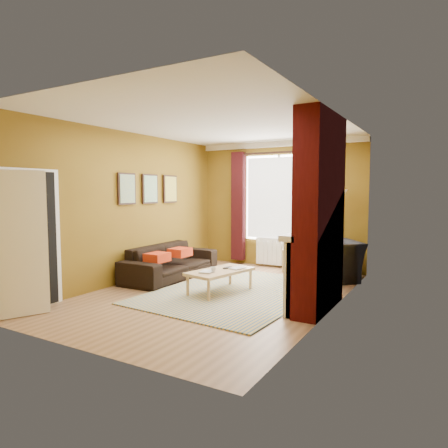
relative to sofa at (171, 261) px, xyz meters
The scene contains 12 objects.
ground 1.58m from the sofa, 23.60° to the right, with size 5.50×5.50×0.00m, color brown.
room_walls 2.34m from the sofa, ahead, with size 3.82×5.54×2.83m.
striped_rug 1.74m from the sofa, 12.13° to the right, with size 2.60×3.47×0.02m.
sofa is the anchor object (origin of this frame).
armchair 2.96m from the sofa, 23.89° to the left, with size 1.20×1.05×0.78m, color black.
coffee_table 1.54m from the sofa, 20.46° to the right, with size 0.81×1.27×0.39m.
wicker_stool 2.52m from the sofa, 41.66° to the left, with size 0.49×0.49×0.48m.
floor_lamp 3.51m from the sofa, 30.75° to the left, with size 0.33×0.33×1.74m.
book_a 1.51m from the sofa, 33.39° to the right, with size 0.20×0.27×0.03m, color #999999.
book_b 1.58m from the sofa, ahead, with size 0.19×0.26×0.02m, color #999999.
mug 1.62m from the sofa, 27.58° to the right, with size 0.09×0.09×0.09m, color #999999.
tv_remote 1.53m from the sofa, 13.87° to the right, with size 0.09×0.18×0.02m.
Camera 1 is at (3.36, -5.60, 1.71)m, focal length 32.00 mm.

